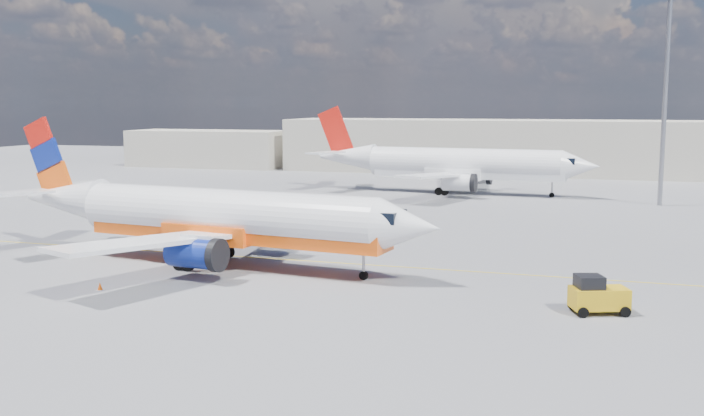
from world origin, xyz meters
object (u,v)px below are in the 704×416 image
(second_jet, at_px, (455,165))
(traffic_cone, at_px, (100,286))
(main_jet, at_px, (215,217))
(gse_tug, at_px, (597,295))

(second_jet, relative_size, traffic_cone, 70.24)
(main_jet, height_order, traffic_cone, main_jet)
(main_jet, relative_size, second_jet, 0.95)
(second_jet, bearing_deg, traffic_cone, -98.09)
(main_jet, xyz_separation_m, gse_tug, (23.96, -4.99, -2.29))
(gse_tug, height_order, traffic_cone, gse_tug)
(gse_tug, xyz_separation_m, traffic_cone, (-27.04, -3.34, -0.70))
(traffic_cone, bearing_deg, gse_tug, 7.04)
(gse_tug, bearing_deg, second_jet, 87.06)
(main_jet, xyz_separation_m, traffic_cone, (-3.08, -8.32, -3.00))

